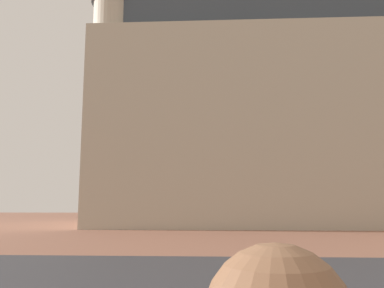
# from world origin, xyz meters

# --- Properties ---
(ground_plane) EXTENTS (120.00, 120.00, 0.00)m
(ground_plane) POSITION_xyz_m (0.00, 10.00, 0.00)
(ground_plane) COLOR #93604C
(street_asphalt_strip) EXTENTS (120.00, 7.10, 0.00)m
(street_asphalt_strip) POSITION_xyz_m (0.00, 9.53, 0.00)
(street_asphalt_strip) COLOR #38383D
(street_asphalt_strip) RESTS_ON ground_plane
(landmark_building) EXTENTS (24.26, 14.79, 32.12)m
(landmark_building) POSITION_xyz_m (4.03, 32.75, 9.22)
(landmark_building) COLOR #B2A893
(landmark_building) RESTS_ON ground_plane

